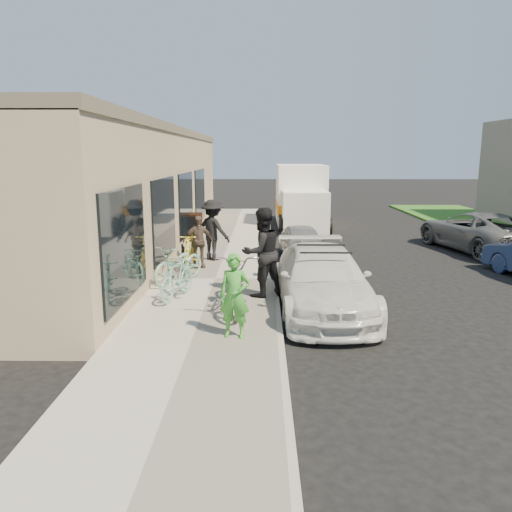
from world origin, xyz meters
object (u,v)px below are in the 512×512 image
object	(u,v)px
cruiser_bike_a	(177,278)
sandwich_board	(193,227)
cruiser_bike_b	(179,264)
sedan_silver	(302,243)
cruiser_bike_c	(190,250)
bystander_a	(213,230)
sedan_white	(322,280)
bike_rack	(183,257)
far_car_gray	(477,231)
tandem_bike	(237,280)
bystander_b	(198,242)
moving_truck	(301,199)
man_standing	(262,252)
woman_rider	(235,296)

from	to	relation	value
cruiser_bike_a	sandwich_board	bearing A→B (deg)	111.12
cruiser_bike_b	cruiser_bike_a	bearing A→B (deg)	-53.79
sedan_silver	cruiser_bike_a	world-z (taller)	sedan_silver
cruiser_bike_c	bystander_a	size ratio (longest dim) A/B	0.91
sedan_silver	cruiser_bike_c	bearing A→B (deg)	-154.70
sedan_white	sedan_silver	xyz separation A→B (m)	(-0.01, 5.37, -0.12)
bike_rack	sedan_white	xyz separation A→B (m)	(3.43, -2.75, 0.05)
far_car_gray	tandem_bike	size ratio (longest dim) A/B	2.07
far_car_gray	bystander_b	world-z (taller)	bystander_b
sandwich_board	bystander_b	bearing A→B (deg)	-80.61
sedan_white	moving_truck	size ratio (longest dim) A/B	0.81
sedan_silver	bystander_a	distance (m)	2.95
sedan_silver	bystander_b	world-z (taller)	bystander_b
far_car_gray	cruiser_bike_a	xyz separation A→B (m)	(-9.44, -6.59, -0.06)
sandwich_board	sedan_white	distance (m)	8.73
tandem_bike	far_car_gray	bearing A→B (deg)	38.48
sedan_white	cruiser_bike_b	bearing A→B (deg)	149.96
sandwich_board	man_standing	size ratio (longest dim) A/B	0.52
bystander_a	bystander_b	xyz separation A→B (m)	(-0.32, -1.07, -0.18)
woman_rider	bystander_a	world-z (taller)	bystander_a
man_standing	moving_truck	bearing A→B (deg)	-130.59
bystander_a	woman_rider	bearing A→B (deg)	132.72
man_standing	cruiser_bike_b	xyz separation A→B (m)	(-2.08, 1.20, -0.53)
man_standing	sedan_silver	bearing A→B (deg)	-137.44
moving_truck	cruiser_bike_a	world-z (taller)	moving_truck
man_standing	bystander_a	bearing A→B (deg)	-101.55
man_standing	cruiser_bike_c	xyz separation A→B (m)	(-2.04, 2.92, -0.51)
woman_rider	sedan_white	bearing A→B (deg)	57.58
moving_truck	cruiser_bike_a	distance (m)	13.13
sedan_white	moving_truck	distance (m)	12.98
sedan_silver	sedan_white	bearing A→B (deg)	-93.53
sedan_silver	moving_truck	bearing A→B (deg)	82.47
cruiser_bike_b	far_car_gray	bearing A→B (deg)	56.75
sandwich_board	far_car_gray	world-z (taller)	far_car_gray
bike_rack	woman_rider	size ratio (longest dim) A/B	0.52
sedan_silver	tandem_bike	size ratio (longest dim) A/B	1.36
sandwich_board	sedan_silver	distance (m)	4.57
bike_rack	bystander_a	world-z (taller)	bystander_a
moving_truck	cruiser_bike_b	world-z (taller)	moving_truck
bike_rack	moving_truck	world-z (taller)	moving_truck
cruiser_bike_c	far_car_gray	bearing A→B (deg)	24.29
far_car_gray	sedan_white	bearing A→B (deg)	36.50
bystander_b	bystander_a	bearing A→B (deg)	55.36
sedan_white	tandem_bike	xyz separation A→B (m)	(-1.82, -0.42, 0.10)
bike_rack	moving_truck	bearing A→B (deg)	68.89
cruiser_bike_a	cruiser_bike_b	distance (m)	1.45
bystander_a	far_car_gray	bearing A→B (deg)	-131.28
bike_rack	cruiser_bike_b	size ratio (longest dim) A/B	0.42
sandwich_board	bike_rack	bearing A→B (deg)	-85.50
moving_truck	far_car_gray	xyz separation A→B (m)	(5.74, -5.99, -0.58)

